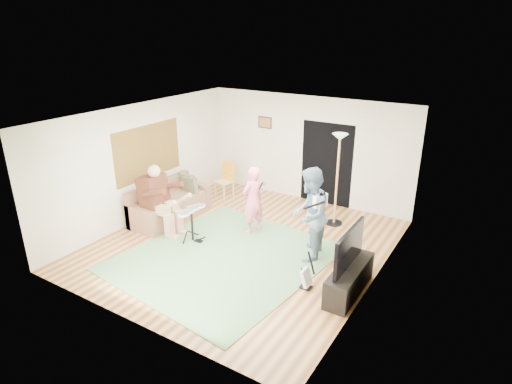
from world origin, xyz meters
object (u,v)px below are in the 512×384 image
singer (253,200)px  guitar_spare (307,278)px  sofa (168,206)px  dining_chair (225,185)px  tv_cabinet (349,280)px  drum_kit (192,226)px  television (349,248)px  torchiere_lamp (338,164)px  guitarist (310,215)px

singer → guitar_spare: 2.47m
sofa → singer: bearing=10.4°
dining_chair → tv_cabinet: (4.40, -2.51, -0.08)m
drum_kit → television: 3.49m
torchiere_lamp → dining_chair: 3.33m
guitarist → torchiere_lamp: 1.81m
guitar_spare → dining_chair: size_ratio=0.78×
singer → guitar_spare: (1.97, -1.39, -0.55)m
singer → dining_chair: (-1.76, 1.39, -0.42)m
drum_kit → singer: size_ratio=0.50×
torchiere_lamp → tv_cabinet: size_ratio=1.52×
guitar_spare → torchiere_lamp: torchiere_lamp is taller
guitar_spare → dining_chair: bearing=143.3°
singer → tv_cabinet: bearing=84.9°
drum_kit → dining_chair: (-0.90, 2.43, 0.00)m
sofa → tv_cabinet: size_ratio=1.48×
drum_kit → television: bearing=-1.2°
drum_kit → singer: bearing=50.4°
singer → dining_chair: size_ratio=1.61×
sofa → guitarist: size_ratio=1.12×
drum_kit → television: size_ratio=0.63×
torchiere_lamp → dining_chair: size_ratio=2.27×
drum_kit → tv_cabinet: (3.50, -0.07, -0.08)m
torchiere_lamp → television: size_ratio=1.76×
sofa → drum_kit: size_ratio=2.73×
singer → torchiere_lamp: (1.38, 1.33, 0.70)m
guitarist → guitar_spare: size_ratio=2.54×
dining_chair → tv_cabinet: 5.06m
guitarist → dining_chair: guitarist is taller
guitarist → dining_chair: bearing=-133.0°
guitar_spare → television: size_ratio=0.60×
dining_chair → tv_cabinet: dining_chair is taller
drum_kit → sofa: bearing=153.3°
drum_kit → tv_cabinet: bearing=-1.2°
singer → dining_chair: bearing=-110.4°
guitar_spare → tv_cabinet: guitar_spare is taller
sofa → drum_kit: bearing=-26.7°
guitarist → sofa: bearing=-104.4°
dining_chair → guitarist: bearing=-17.3°
guitar_spare → tv_cabinet: size_ratio=0.52×
singer → television: singer is taller
guitar_spare → torchiere_lamp: 3.04m
torchiere_lamp → guitarist: bearing=-85.1°
torchiere_lamp → singer: bearing=-136.1°
drum_kit → torchiere_lamp: size_ratio=0.36×
sofa → guitar_spare: size_ratio=2.84×
torchiere_lamp → dining_chair: (-3.14, 0.06, -1.12)m
dining_chair → television: (4.35, -2.51, 0.52)m
drum_kit → guitar_spare: bearing=-6.9°
guitarist → tv_cabinet: 1.49m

